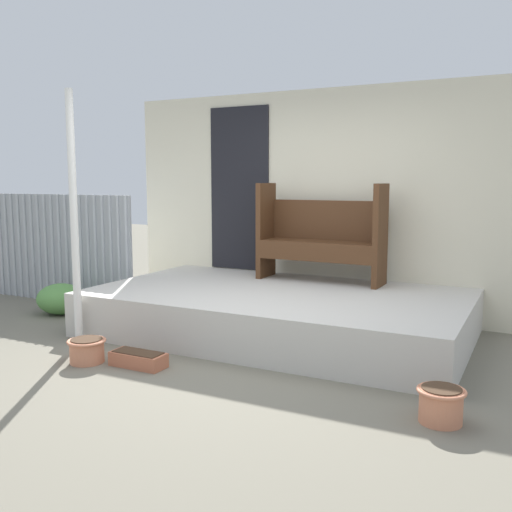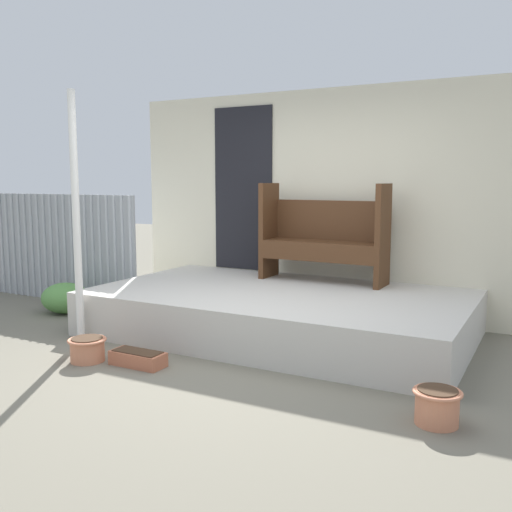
{
  "view_description": "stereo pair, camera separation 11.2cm",
  "coord_description": "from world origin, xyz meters",
  "px_view_note": "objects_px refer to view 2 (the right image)",
  "views": [
    {
      "loc": [
        2.31,
        -4.11,
        1.57
      ],
      "look_at": [
        0.03,
        0.38,
        0.89
      ],
      "focal_mm": 40.0,
      "sensor_mm": 36.0,
      "label": 1
    },
    {
      "loc": [
        2.41,
        -4.06,
        1.57
      ],
      "look_at": [
        0.03,
        0.38,
        0.89
      ],
      "focal_mm": 40.0,
      "sensor_mm": 36.0,
      "label": 2
    }
  ],
  "objects_px": {
    "bench": "(324,233)",
    "flower_pot_middle": "(437,405)",
    "support_post": "(76,219)",
    "flower_pot_left": "(87,348)",
    "planter_box_rect": "(138,358)",
    "shrub_by_fence": "(65,298)"
  },
  "relations": [
    {
      "from": "bench",
      "to": "flower_pot_middle",
      "type": "distance_m",
      "value": 2.93
    },
    {
      "from": "support_post",
      "to": "flower_pot_left",
      "type": "xyz_separation_m",
      "value": [
        0.52,
        -0.44,
        -1.09
      ]
    },
    {
      "from": "bench",
      "to": "flower_pot_left",
      "type": "relative_size",
      "value": 4.25
    },
    {
      "from": "planter_box_rect",
      "to": "support_post",
      "type": "bearing_deg",
      "value": 161.68
    },
    {
      "from": "shrub_by_fence",
      "to": "planter_box_rect",
      "type": "bearing_deg",
      "value": -28.91
    },
    {
      "from": "flower_pot_left",
      "to": "planter_box_rect",
      "type": "xyz_separation_m",
      "value": [
        0.47,
        0.11,
        -0.05
      ]
    },
    {
      "from": "shrub_by_fence",
      "to": "flower_pot_left",
      "type": "bearing_deg",
      "value": -38.29
    },
    {
      "from": "bench",
      "to": "shrub_by_fence",
      "type": "bearing_deg",
      "value": -157.3
    },
    {
      "from": "shrub_by_fence",
      "to": "flower_pot_middle",
      "type": "bearing_deg",
      "value": -14.06
    },
    {
      "from": "planter_box_rect",
      "to": "shrub_by_fence",
      "type": "xyz_separation_m",
      "value": [
        -2.02,
        1.12,
        0.12
      ]
    },
    {
      "from": "flower_pot_middle",
      "to": "planter_box_rect",
      "type": "bearing_deg",
      "value": 179.81
    },
    {
      "from": "support_post",
      "to": "shrub_by_fence",
      "type": "xyz_separation_m",
      "value": [
        -1.04,
        0.79,
        -1.02
      ]
    },
    {
      "from": "flower_pot_middle",
      "to": "planter_box_rect",
      "type": "height_order",
      "value": "flower_pot_middle"
    },
    {
      "from": "bench",
      "to": "flower_pot_left",
      "type": "xyz_separation_m",
      "value": [
        -1.26,
        -2.35,
        -0.87
      ]
    },
    {
      "from": "bench",
      "to": "flower_pot_middle",
      "type": "relative_size",
      "value": 4.45
    },
    {
      "from": "planter_box_rect",
      "to": "flower_pot_left",
      "type": "bearing_deg",
      "value": -166.46
    },
    {
      "from": "flower_pot_left",
      "to": "flower_pot_middle",
      "type": "relative_size",
      "value": 1.05
    },
    {
      "from": "support_post",
      "to": "planter_box_rect",
      "type": "distance_m",
      "value": 1.54
    },
    {
      "from": "support_post",
      "to": "planter_box_rect",
      "type": "relative_size",
      "value": 4.95
    },
    {
      "from": "planter_box_rect",
      "to": "shrub_by_fence",
      "type": "distance_m",
      "value": 2.31
    },
    {
      "from": "shrub_by_fence",
      "to": "support_post",
      "type": "bearing_deg",
      "value": -37.29
    },
    {
      "from": "bench",
      "to": "shrub_by_fence",
      "type": "xyz_separation_m",
      "value": [
        -2.81,
        -1.12,
        -0.8
      ]
    }
  ]
}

